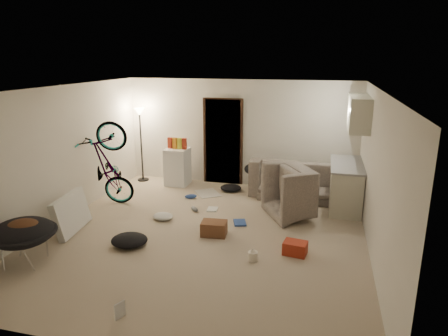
% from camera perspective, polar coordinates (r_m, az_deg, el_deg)
% --- Properties ---
extents(floor, '(5.50, 6.00, 0.02)m').
position_cam_1_polar(floor, '(7.10, -2.96, -9.44)').
color(floor, '#B9A68E').
rests_on(floor, ground).
extents(ceiling, '(5.50, 6.00, 0.02)m').
position_cam_1_polar(ceiling, '(6.46, -3.27, 11.27)').
color(ceiling, white).
rests_on(ceiling, wall_back).
extents(wall_back, '(5.50, 0.02, 2.50)m').
position_cam_1_polar(wall_back, '(9.51, 2.29, 5.02)').
color(wall_back, white).
rests_on(wall_back, floor).
extents(wall_front, '(5.50, 0.02, 2.50)m').
position_cam_1_polar(wall_front, '(4.07, -15.97, -10.44)').
color(wall_front, white).
rests_on(wall_front, floor).
extents(wall_left, '(0.02, 6.00, 2.50)m').
position_cam_1_polar(wall_left, '(7.92, -22.55, 1.67)').
color(wall_left, white).
rests_on(wall_left, floor).
extents(wall_right, '(0.02, 6.00, 2.50)m').
position_cam_1_polar(wall_right, '(6.44, 21.07, -1.20)').
color(wall_right, white).
rests_on(wall_right, floor).
extents(doorway, '(0.85, 0.10, 2.04)m').
position_cam_1_polar(doorway, '(9.61, -0.11, 3.74)').
color(doorway, black).
rests_on(doorway, floor).
extents(door_trim, '(0.97, 0.04, 2.10)m').
position_cam_1_polar(door_trim, '(9.58, -0.16, 3.71)').
color(door_trim, black).
rests_on(door_trim, floor).
extents(floor_lamp, '(0.28, 0.28, 1.81)m').
position_cam_1_polar(floor_lamp, '(9.94, -11.87, 5.50)').
color(floor_lamp, black).
rests_on(floor_lamp, floor).
extents(kitchen_counter, '(0.60, 1.50, 0.88)m').
position_cam_1_polar(kitchen_counter, '(8.55, 16.92, -2.49)').
color(kitchen_counter, beige).
rests_on(kitchen_counter, floor).
extents(counter_top, '(0.64, 1.54, 0.04)m').
position_cam_1_polar(counter_top, '(8.42, 17.17, 0.49)').
color(counter_top, gray).
rests_on(counter_top, kitchen_counter).
extents(kitchen_uppers, '(0.38, 1.40, 0.65)m').
position_cam_1_polar(kitchen_uppers, '(8.23, 18.66, 7.50)').
color(kitchen_uppers, beige).
rests_on(kitchen_uppers, wall_right).
extents(sofa, '(2.13, 0.91, 0.61)m').
position_cam_1_polar(sofa, '(9.01, 10.58, -2.03)').
color(sofa, '#313832').
rests_on(sofa, floor).
extents(armchair, '(1.40, 1.45, 0.72)m').
position_cam_1_polar(armchair, '(7.97, 11.56, -4.01)').
color(armchair, '#313832').
rests_on(armchair, floor).
extents(bicycle, '(1.93, 1.09, 1.05)m').
position_cam_1_polar(bicycle, '(8.58, -16.07, -2.09)').
color(bicycle, black).
rests_on(bicycle, floor).
extents(book_asset, '(0.25, 0.23, 0.02)m').
position_cam_1_polar(book_asset, '(5.18, -15.27, -20.28)').
color(book_asset, '#A22C18').
rests_on(book_asset, floor).
extents(mini_fridge, '(0.53, 0.53, 0.89)m').
position_cam_1_polar(mini_fridge, '(9.66, -6.65, 0.18)').
color(mini_fridge, white).
rests_on(mini_fridge, floor).
extents(snack_box_0, '(0.11, 0.09, 0.30)m').
position_cam_1_polar(snack_box_0, '(9.59, -7.71, 3.46)').
color(snack_box_0, '#A22C18').
rests_on(snack_box_0, mini_fridge).
extents(snack_box_1, '(0.10, 0.07, 0.30)m').
position_cam_1_polar(snack_box_1, '(9.55, -7.04, 3.42)').
color(snack_box_1, orange).
rests_on(snack_box_1, mini_fridge).
extents(snack_box_2, '(0.11, 0.09, 0.30)m').
position_cam_1_polar(snack_box_2, '(9.50, -6.36, 3.39)').
color(snack_box_2, gold).
rests_on(snack_box_2, mini_fridge).
extents(snack_box_3, '(0.10, 0.07, 0.30)m').
position_cam_1_polar(snack_box_3, '(9.46, -5.68, 3.36)').
color(snack_box_3, '#A22C18').
rests_on(snack_box_3, mini_fridge).
extents(saucer_chair, '(0.97, 0.97, 0.69)m').
position_cam_1_polar(saucer_chair, '(6.68, -26.74, -8.95)').
color(saucer_chair, silver).
rests_on(saucer_chair, floor).
extents(hoodie, '(0.61, 0.57, 0.22)m').
position_cam_1_polar(hoodie, '(6.55, -26.79, -7.51)').
color(hoodie, '#4D2C1A').
rests_on(hoodie, saucer_chair).
extents(sofa_drape, '(0.61, 0.52, 0.28)m').
position_cam_1_polar(sofa_drape, '(9.05, 4.65, -0.19)').
color(sofa_drape, black).
rests_on(sofa_drape, sofa).
extents(tv_box, '(0.38, 1.04, 0.68)m').
position_cam_1_polar(tv_box, '(7.58, -21.00, -6.05)').
color(tv_box, silver).
rests_on(tv_box, floor).
extents(drink_case_a, '(0.46, 0.34, 0.25)m').
position_cam_1_polar(drink_case_a, '(7.00, -1.44, -8.61)').
color(drink_case_a, brown).
rests_on(drink_case_a, floor).
extents(drink_case_b, '(0.39, 0.31, 0.21)m').
position_cam_1_polar(drink_case_b, '(6.48, 10.13, -11.19)').
color(drink_case_b, '#A22C18').
rests_on(drink_case_b, floor).
extents(juicer, '(0.15, 0.15, 0.22)m').
position_cam_1_polar(juicer, '(6.21, 4.15, -12.36)').
color(juicer, silver).
rests_on(juicer, floor).
extents(newspaper, '(0.74, 0.77, 0.01)m').
position_cam_1_polar(newspaper, '(9.10, -2.34, -3.61)').
color(newspaper, '#BAB3AB').
rests_on(newspaper, floor).
extents(book_blue, '(0.30, 0.35, 0.03)m').
position_cam_1_polar(book_blue, '(7.51, 2.27, -7.80)').
color(book_blue, '#294794').
rests_on(book_blue, floor).
extents(book_white, '(0.22, 0.28, 0.02)m').
position_cam_1_polar(book_white, '(8.14, -1.67, -5.90)').
color(book_white, silver).
rests_on(book_white, floor).
extents(shoe_0, '(0.29, 0.21, 0.10)m').
position_cam_1_polar(shoe_0, '(8.78, -4.77, -4.05)').
color(shoe_0, '#294794').
rests_on(shoe_0, floor).
extents(shoe_1, '(0.24, 0.25, 0.09)m').
position_cam_1_polar(shoe_1, '(8.08, -4.24, -5.87)').
color(shoe_1, slate).
rests_on(shoe_1, floor).
extents(shoe_2, '(0.21, 0.26, 0.09)m').
position_cam_1_polar(shoe_2, '(7.02, -12.92, -9.66)').
color(shoe_2, '#294794').
rests_on(shoe_2, floor).
extents(clothes_lump_a, '(0.68, 0.62, 0.19)m').
position_cam_1_polar(clothes_lump_a, '(6.82, -13.37, -10.00)').
color(clothes_lump_a, black).
rests_on(clothes_lump_a, floor).
extents(clothes_lump_b, '(0.52, 0.46, 0.15)m').
position_cam_1_polar(clothes_lump_b, '(9.23, 0.98, -2.85)').
color(clothes_lump_b, black).
rests_on(clothes_lump_b, floor).
extents(clothes_lump_c, '(0.44, 0.39, 0.12)m').
position_cam_1_polar(clothes_lump_c, '(7.75, -8.69, -6.84)').
color(clothes_lump_c, silver).
rests_on(clothes_lump_c, floor).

